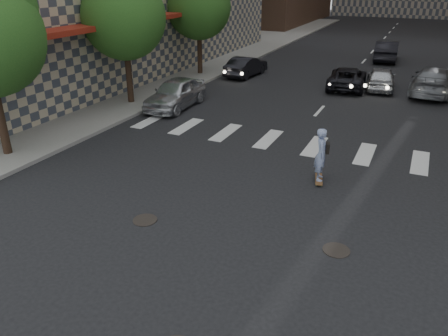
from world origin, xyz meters
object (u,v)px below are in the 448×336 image
(traffic_car_b, at_px, (433,81))
(traffic_car_c, at_px, (347,78))
(skateboarder, at_px, (321,155))
(tree_c, at_px, (200,3))
(traffic_car_e, at_px, (387,51))
(silver_sedan, at_px, (176,93))
(tree_b, at_px, (126,13))
(traffic_car_d, at_px, (381,78))
(traffic_car_a, at_px, (246,66))

(traffic_car_b, bearing_deg, traffic_car_c, 11.31)
(skateboarder, relative_size, traffic_car_c, 0.42)
(tree_c, bearing_deg, traffic_car_e, 44.24)
(silver_sedan, relative_size, traffic_car_b, 0.84)
(traffic_car_b, height_order, traffic_car_e, traffic_car_e)
(tree_b, bearing_deg, traffic_car_d, 37.17)
(tree_b, xyz_separation_m, silver_sedan, (2.45, 0.36, -3.88))
(traffic_car_c, bearing_deg, skateboarder, 91.06)
(tree_c, relative_size, traffic_car_e, 1.37)
(skateboarder, bearing_deg, traffic_car_c, 82.36)
(traffic_car_d, bearing_deg, traffic_car_c, 9.22)
(traffic_car_d, bearing_deg, skateboarder, 82.43)
(traffic_car_c, bearing_deg, traffic_car_a, -9.90)
(traffic_car_d, relative_size, traffic_car_e, 0.83)
(tree_b, height_order, traffic_car_c, tree_b)
(tree_b, relative_size, silver_sedan, 1.47)
(traffic_car_a, height_order, traffic_car_e, traffic_car_e)
(traffic_car_c, bearing_deg, tree_b, 34.84)
(tree_c, distance_m, silver_sedan, 8.92)
(tree_c, distance_m, traffic_car_c, 10.60)
(tree_b, relative_size, skateboarder, 3.48)
(tree_b, relative_size, traffic_car_c, 1.45)
(skateboarder, relative_size, traffic_car_e, 0.39)
(silver_sedan, bearing_deg, tree_c, 105.61)
(tree_c, relative_size, traffic_car_d, 1.66)
(tree_c, relative_size, silver_sedan, 1.47)
(tree_c, xyz_separation_m, traffic_car_c, (9.81, 0.34, -4.01))
(skateboarder, xyz_separation_m, traffic_car_d, (0.30, 14.19, -0.31))
(traffic_car_b, height_order, traffic_car_d, traffic_car_b)
(skateboarder, relative_size, traffic_car_a, 0.47)
(tree_c, height_order, traffic_car_d, tree_c)
(traffic_car_a, relative_size, traffic_car_d, 1.01)
(traffic_car_a, bearing_deg, traffic_car_d, -174.94)
(traffic_car_b, bearing_deg, traffic_car_e, -65.27)
(traffic_car_c, relative_size, traffic_car_d, 1.15)
(tree_c, bearing_deg, silver_sedan, -72.19)
(traffic_car_e, bearing_deg, traffic_car_d, 90.73)
(tree_b, xyz_separation_m, traffic_car_d, (11.69, 8.86, -3.97))
(silver_sedan, xyz_separation_m, traffic_car_b, (12.11, 8.54, 0.01))
(silver_sedan, bearing_deg, traffic_car_a, 84.43)
(traffic_car_a, relative_size, traffic_car_c, 0.88)
(traffic_car_d, bearing_deg, tree_c, -2.13)
(traffic_car_c, xyz_separation_m, traffic_car_d, (1.88, 0.52, 0.04))
(skateboarder, bearing_deg, traffic_car_a, 106.49)
(skateboarder, relative_size, silver_sedan, 0.42)
(tree_c, bearing_deg, traffic_car_a, 16.29)
(skateboarder, bearing_deg, traffic_car_e, 76.75)
(silver_sedan, bearing_deg, skateboarder, -34.69)
(silver_sedan, relative_size, traffic_car_a, 1.12)
(tree_b, distance_m, skateboarder, 13.09)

